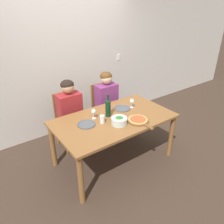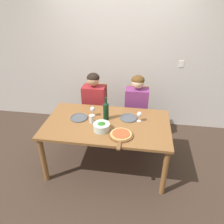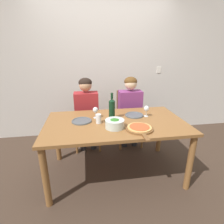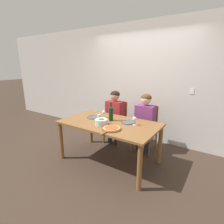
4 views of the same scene
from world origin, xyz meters
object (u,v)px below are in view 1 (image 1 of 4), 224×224
Objects in this scene: wine_bottle at (108,107)px; broccoli_bowl at (119,121)px; dinner_plate_right at (122,108)px; pizza_on_board at (138,120)px; wine_glass_left at (94,112)px; chair_left at (68,118)px; person_woman at (70,109)px; person_man at (107,98)px; water_tumbler at (102,119)px; chair_right at (104,107)px; wine_glass_right at (132,102)px; dinner_plate_left at (86,124)px.

wine_bottle is 1.57× the size of broccoli_bowl.
dinner_plate_right is 0.55× the size of pizza_on_board.
wine_bottle is at bearing -16.59° from wine_glass_left.
chair_left is at bearing 117.64° from pizza_on_board.
person_woman is at bearing 139.55° from dinner_plate_right.
person_man is 0.84m from wine_glass_left.
water_tumbler is at bearing 136.57° from broccoli_bowl.
chair_right is at bearing 90.00° from person_man.
pizza_on_board is (-0.06, -0.44, 0.01)m from dinner_plate_right.
broccoli_bowl is 0.57m from wine_glass_right.
pizza_on_board is (0.27, -0.09, -0.04)m from broccoli_bowl.
person_woman and person_man have the same top height.
person_man is at bearing 51.19° from water_tumbler.
chair_left is 0.77m from person_man.
wine_bottle is at bearing -66.29° from chair_left.
wine_bottle is (0.32, -0.62, 0.18)m from person_woman.
water_tumbler is at bearing -124.79° from chair_right.
dinner_plate_left is 1.67× the size of wine_glass_left.
wine_glass_left is (-0.47, 0.44, 0.09)m from pizza_on_board.
pizza_on_board is at bearing -27.72° from dinner_plate_left.
wine_glass_left is 0.68m from wine_glass_right.
broccoli_bowl is at bearing -114.98° from person_man.
broccoli_bowl is at bearing 160.76° from pizza_on_board.
wine_glass_left is at bearing -80.46° from chair_left.
wine_glass_right is (0.21, 0.39, 0.09)m from pizza_on_board.
person_woman is 8.03× the size of wine_glass_right.
chair_right is 0.77m from person_woman.
broccoli_bowl is (0.31, -0.90, 0.09)m from person_woman.
wine_glass_right is at bearing -83.90° from person_man.
chair_right reaches higher than wine_glass_left.
person_woman is 0.73m from person_man.
person_woman is at bearing 83.87° from dinner_plate_left.
chair_right is 2.73× the size of wine_bottle.
chair_left is 0.77m from wine_glass_left.
water_tumbler is (0.14, -0.74, 0.09)m from person_woman.
chair_left is at bearing 113.71° from wine_bottle.
person_man is 0.56m from dinner_plate_right.
dinner_plate_right is 0.19m from wine_glass_right.
chair_left is at bearing 99.54° from wine_glass_left.
chair_right is 0.98m from wine_glass_left.
dinner_plate_left is at bearing -136.19° from chair_right.
person_woman is 2.66× the size of pizza_on_board.
dinner_plate_right is (0.64, -0.55, 0.04)m from person_woman.
chair_right is (0.73, 0.00, 0.00)m from chair_left.
wine_bottle is 0.76× the size of pizza_on_board.
dinner_plate_left is at bearing -174.89° from wine_bottle.
dinner_plate_right is 1.67× the size of wine_glass_right.
wine_glass_left is at bearing -78.52° from person_woman.
person_woman is 0.95m from broccoli_bowl.
person_woman is (-0.73, -0.12, 0.23)m from chair_right.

